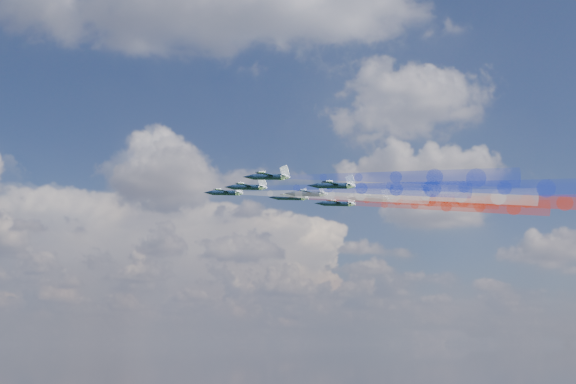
# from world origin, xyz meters

# --- Properties ---
(jet_lead) EXTENTS (14.08, 12.89, 4.51)m
(jet_lead) POSITION_xyz_m (-15.09, 21.80, 171.23)
(jet_lead) COLOR black
(trail_lead) EXTENTS (42.41, 21.46, 8.59)m
(trail_lead) POSITION_xyz_m (9.72, 10.95, 168.34)
(trail_lead) COLOR white
(jet_inner_left) EXTENTS (14.08, 12.89, 4.51)m
(jet_inner_left) POSITION_xyz_m (-8.64, 10.76, 170.07)
(jet_inner_left) COLOR black
(trail_inner_left) EXTENTS (42.41, 21.46, 8.59)m
(trail_inner_left) POSITION_xyz_m (16.17, -0.09, 167.18)
(trail_inner_left) COLOR #182DD0
(jet_inner_right) EXTENTS (14.08, 12.89, 4.51)m
(jet_inner_right) POSITION_xyz_m (0.43, 25.79, 170.74)
(jet_inner_right) COLOR black
(trail_inner_right) EXTENTS (42.41, 21.46, 8.59)m
(trail_inner_right) POSITION_xyz_m (25.24, 14.93, 167.85)
(trail_inner_right) COLOR red
(jet_outer_left) EXTENTS (14.08, 12.89, 4.51)m
(jet_outer_left) POSITION_xyz_m (-3.06, -2.48, 169.23)
(jet_outer_left) COLOR black
(trail_outer_left) EXTENTS (42.41, 21.46, 8.59)m
(trail_outer_left) POSITION_xyz_m (21.75, -13.34, 166.34)
(trail_outer_left) COLOR #182DD0
(jet_center_third) EXTENTS (14.08, 12.89, 4.51)m
(jet_center_third) POSITION_xyz_m (4.82, 13.35, 169.01)
(jet_center_third) COLOR black
(trail_center_third) EXTENTS (42.41, 21.46, 8.59)m
(trail_center_third) POSITION_xyz_m (29.62, 2.50, 166.11)
(trail_center_third) COLOR white
(jet_outer_right) EXTENTS (14.08, 12.89, 4.51)m
(jet_outer_right) POSITION_xyz_m (11.79, 27.81, 169.56)
(jet_outer_right) COLOR black
(trail_outer_right) EXTENTS (42.41, 21.46, 8.59)m
(trail_outer_right) POSITION_xyz_m (36.60, 16.96, 166.66)
(trail_outer_right) COLOR red
(jet_rear_left) EXTENTS (14.08, 12.89, 4.51)m
(jet_rear_left) POSITION_xyz_m (10.36, 1.06, 168.05)
(jet_rear_left) COLOR black
(trail_rear_left) EXTENTS (42.41, 21.46, 8.59)m
(trail_rear_left) POSITION_xyz_m (35.16, -9.80, 165.16)
(trail_rear_left) COLOR #182DD0
(jet_rear_right) EXTENTS (14.08, 12.89, 4.51)m
(jet_rear_right) POSITION_xyz_m (19.29, 17.51, 168.63)
(jet_rear_right) COLOR black
(trail_rear_right) EXTENTS (42.41, 21.46, 8.59)m
(trail_rear_right) POSITION_xyz_m (44.10, 6.65, 165.73)
(trail_rear_right) COLOR red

